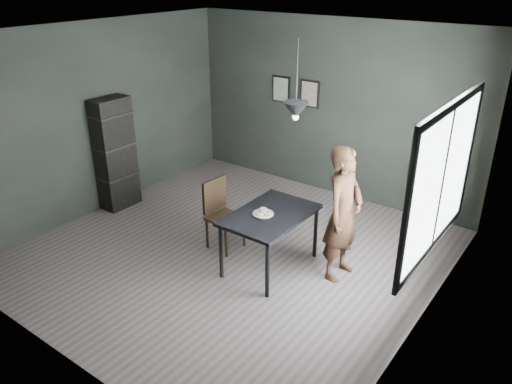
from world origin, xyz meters
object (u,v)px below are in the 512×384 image
Objects in this scene: cafe_table at (270,219)px; pendant_lamp at (296,110)px; wood_chair at (220,209)px; shelf_unit at (115,154)px; white_plate at (263,214)px; woman at (343,214)px.

cafe_table is 1.39× the size of pendant_lamp.
shelf_unit is at bearing -176.41° from wood_chair.
shelf_unit is at bearing 178.79° from cafe_table.
shelf_unit reaches higher than white_plate.
shelf_unit is (-3.71, -0.30, 0.03)m from woman.
shelf_unit is at bearing 177.25° from white_plate.
wood_chair is at bearing 170.88° from white_plate.
woman is (0.79, 0.36, 0.16)m from cafe_table.
woman reaches higher than wood_chair.
pendant_lamp reaches higher than woman.
pendant_lamp is at bearing 6.63° from wood_chair.
wood_chair reaches higher than cafe_table.
wood_chair is (-0.83, 0.05, -0.13)m from cafe_table.
shelf_unit reaches higher than wood_chair.
woman is 3.72m from shelf_unit.
white_plate is 2.87m from shelf_unit.
pendant_lamp is at bearing 1.14° from shelf_unit.
white_plate is 0.82m from wood_chair.
pendant_lamp is at bearing 118.72° from woman.
wood_chair is 0.55× the size of shelf_unit.
cafe_table is 1.41m from pendant_lamp.
white_plate is at bearing 120.20° from woman.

